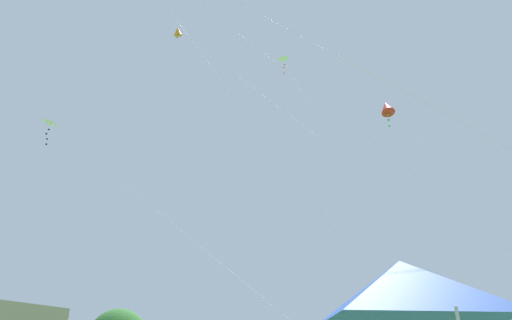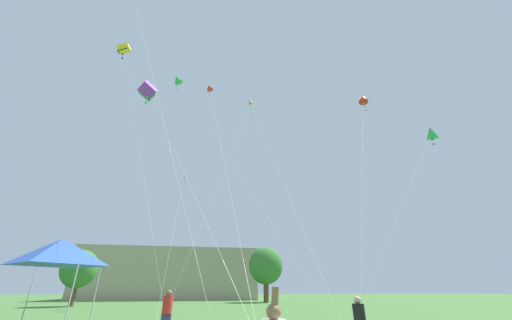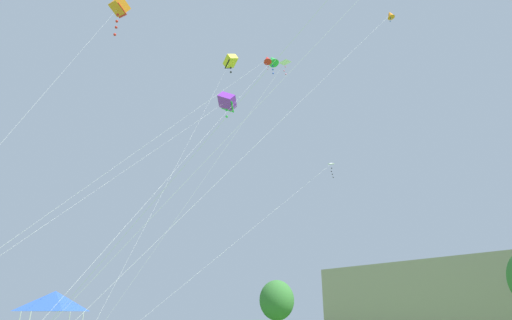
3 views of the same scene
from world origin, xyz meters
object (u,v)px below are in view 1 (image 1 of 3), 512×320
(kite_white_delta_3, at_px, (285,62))
(kite_orange_diamond_8, at_px, (179,32))
(festival_tent, at_px, (403,292))
(kite_red_diamond_4, at_px, (387,108))
(kite_white_delta_0, at_px, (53,126))

(kite_white_delta_3, xyz_separation_m, kite_orange_diamond_8, (1.80, 11.65, 9.44))
(festival_tent, xyz_separation_m, kite_red_diamond_4, (22.26, 9.44, 17.73))
(kite_white_delta_0, xyz_separation_m, kite_orange_diamond_8, (8.38, -0.20, 11.98))
(kite_white_delta_3, height_order, kite_orange_diamond_8, kite_orange_diamond_8)
(festival_tent, distance_m, kite_white_delta_3, 20.05)
(festival_tent, relative_size, kite_red_diamond_4, 0.18)
(kite_white_delta_0, height_order, kite_red_diamond_4, kite_red_diamond_4)
(kite_orange_diamond_8, bearing_deg, festival_tent, -118.38)
(kite_white_delta_3, xyz_separation_m, kite_red_diamond_4, (12.65, -0.04, 2.91))
(festival_tent, bearing_deg, kite_red_diamond_4, 22.97)
(festival_tent, distance_m, kite_white_delta_0, 24.80)
(festival_tent, height_order, kite_white_delta_0, kite_white_delta_0)
(kite_white_delta_0, relative_size, kite_orange_diamond_8, 0.76)
(kite_white_delta_3, bearing_deg, kite_white_delta_0, 119.05)
(kite_red_diamond_4, relative_size, kite_orange_diamond_8, 0.77)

